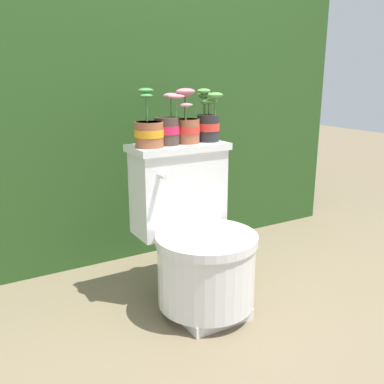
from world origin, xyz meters
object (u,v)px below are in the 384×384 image
(toilet, at_px, (196,240))
(potted_plant_middle, at_px, (187,125))
(potted_plant_left, at_px, (149,132))
(potted_plant_midleft, at_px, (167,127))
(potted_plant_midright, at_px, (208,121))

(toilet, bearing_deg, potted_plant_middle, 73.26)
(potted_plant_left, distance_m, potted_plant_middle, 0.19)
(potted_plant_midleft, bearing_deg, potted_plant_left, -168.75)
(toilet, distance_m, potted_plant_midleft, 0.51)
(toilet, xyz_separation_m, potted_plant_left, (-0.15, 0.14, 0.47))
(potted_plant_midright, bearing_deg, potted_plant_middle, -177.54)
(potted_plant_left, relative_size, potted_plant_middle, 1.01)
(toilet, height_order, potted_plant_midleft, potted_plant_midleft)
(potted_plant_middle, bearing_deg, potted_plant_midleft, 175.49)
(potted_plant_middle, distance_m, potted_plant_midright, 0.11)
(toilet, bearing_deg, potted_plant_midleft, 107.62)
(potted_plant_left, xyz_separation_m, potted_plant_midleft, (0.10, 0.02, 0.01))
(toilet, distance_m, potted_plant_midright, 0.54)
(potted_plant_midleft, distance_m, potted_plant_midright, 0.21)
(potted_plant_middle, bearing_deg, potted_plant_midright, 2.46)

